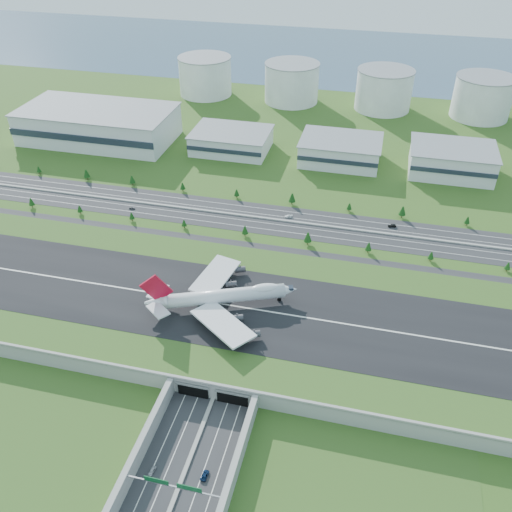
% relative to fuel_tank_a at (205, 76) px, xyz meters
% --- Properties ---
extents(ground, '(1200.00, 1200.00, 0.00)m').
position_rel_fuel_tank_a_xyz_m(ground, '(120.00, -310.00, -17.50)').
color(ground, '#2B4F18').
rests_on(ground, ground).
extents(airfield_deck, '(520.00, 100.00, 9.20)m').
position_rel_fuel_tank_a_xyz_m(airfield_deck, '(120.00, -310.09, -13.38)').
color(airfield_deck, gray).
rests_on(airfield_deck, ground).
extents(underpass_road, '(38.80, 120.40, 8.00)m').
position_rel_fuel_tank_a_xyz_m(underpass_road, '(120.00, -409.42, -14.07)').
color(underpass_road, '#28282B').
rests_on(underpass_road, ground).
extents(sign_gantry_near, '(38.70, 0.70, 9.80)m').
position_rel_fuel_tank_a_xyz_m(sign_gantry_near, '(120.00, -405.04, -10.55)').
color(sign_gantry_near, gray).
rests_on(sign_gantry_near, ground).
extents(north_expressway, '(560.00, 36.00, 0.12)m').
position_rel_fuel_tank_a_xyz_m(north_expressway, '(120.00, -215.00, -17.44)').
color(north_expressway, '#28282B').
rests_on(north_expressway, ground).
extents(tree_row, '(496.89, 48.57, 8.25)m').
position_rel_fuel_tank_a_xyz_m(tree_row, '(127.62, -215.30, -13.06)').
color(tree_row, '#3D2819').
rests_on(tree_row, ground).
extents(hangar_west, '(120.00, 60.00, 25.00)m').
position_rel_fuel_tank_a_xyz_m(hangar_west, '(-50.00, -125.00, -5.00)').
color(hangar_west, silver).
rests_on(hangar_west, ground).
extents(hangar_mid_a, '(58.00, 42.00, 15.00)m').
position_rel_fuel_tank_a_xyz_m(hangar_mid_a, '(60.00, -120.00, -10.00)').
color(hangar_mid_a, silver).
rests_on(hangar_mid_a, ground).
extents(hangar_mid_b, '(58.00, 42.00, 17.00)m').
position_rel_fuel_tank_a_xyz_m(hangar_mid_b, '(145.00, -120.00, -9.00)').
color(hangar_mid_b, silver).
rests_on(hangar_mid_b, ground).
extents(hangar_mid_c, '(58.00, 42.00, 19.00)m').
position_rel_fuel_tank_a_xyz_m(hangar_mid_c, '(225.00, -120.00, -8.00)').
color(hangar_mid_c, silver).
rests_on(hangar_mid_c, ground).
extents(fuel_tank_a, '(50.00, 50.00, 35.00)m').
position_rel_fuel_tank_a_xyz_m(fuel_tank_a, '(0.00, 0.00, 0.00)').
color(fuel_tank_a, silver).
rests_on(fuel_tank_a, ground).
extents(fuel_tank_b, '(50.00, 50.00, 35.00)m').
position_rel_fuel_tank_a_xyz_m(fuel_tank_b, '(85.00, 0.00, 0.00)').
color(fuel_tank_b, silver).
rests_on(fuel_tank_b, ground).
extents(fuel_tank_c, '(50.00, 50.00, 35.00)m').
position_rel_fuel_tank_a_xyz_m(fuel_tank_c, '(170.00, 0.00, 0.00)').
color(fuel_tank_c, silver).
rests_on(fuel_tank_c, ground).
extents(fuel_tank_d, '(50.00, 50.00, 35.00)m').
position_rel_fuel_tank_a_xyz_m(fuel_tank_d, '(255.00, 0.00, 0.00)').
color(fuel_tank_d, silver).
rests_on(fuel_tank_d, ground).
extents(bay_water, '(1200.00, 260.00, 0.06)m').
position_rel_fuel_tank_a_xyz_m(bay_water, '(120.00, 170.00, -17.47)').
color(bay_water, '#39546D').
rests_on(bay_water, ground).
extents(boeing_747, '(69.96, 64.79, 22.92)m').
position_rel_fuel_tank_a_xyz_m(boeing_747, '(109.87, -311.43, -3.02)').
color(boeing_747, silver).
rests_on(boeing_747, airfield_deck).
extents(car_0, '(2.25, 4.38, 1.43)m').
position_rel_fuel_tank_a_xyz_m(car_0, '(108.36, -397.55, -16.67)').
color(car_0, '#B7B7BC').
rests_on(car_0, ground).
extents(car_2, '(2.49, 4.91, 1.33)m').
position_rel_fuel_tank_a_xyz_m(car_2, '(127.67, -394.63, -16.71)').
color(car_2, '#0D2144').
rests_on(car_2, ground).
extents(car_4, '(3.95, 1.84, 1.31)m').
position_rel_fuel_tank_a_xyz_m(car_4, '(22.08, -223.82, -16.73)').
color(car_4, '#535357').
rests_on(car_4, ground).
extents(car_5, '(5.24, 2.87, 1.64)m').
position_rel_fuel_tank_a_xyz_m(car_5, '(187.39, -205.89, -16.56)').
color(car_5, black).
rests_on(car_5, ground).
extents(car_7, '(5.38, 3.89, 1.45)m').
position_rel_fuel_tank_a_xyz_m(car_7, '(122.90, -209.57, -16.66)').
color(car_7, white).
rests_on(car_7, ground).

